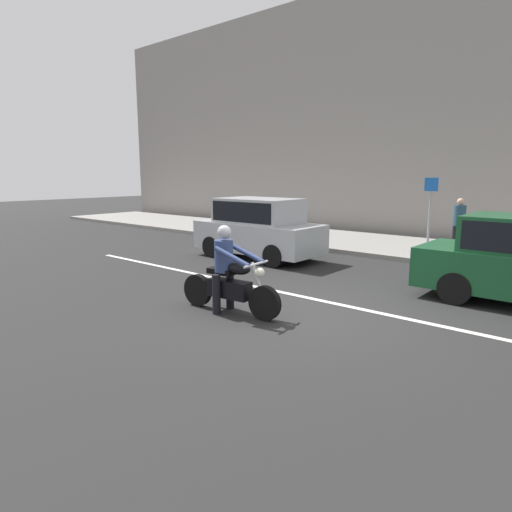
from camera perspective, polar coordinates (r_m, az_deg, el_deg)
ground_plane at (r=8.18m, az=6.30°, el=-7.37°), size 80.00×80.00×0.00m
sidewalk_slab at (r=15.30m, az=23.36°, el=0.50°), size 40.00×4.40×0.14m
building_facade at (r=18.56m, az=27.78°, el=17.07°), size 40.00×1.40×9.99m
lane_marking_stripe at (r=8.50m, az=14.97°, el=-6.96°), size 18.00×0.14×0.01m
motorcycle_with_rider_denim_blue at (r=8.04m, az=-3.54°, el=-2.79°), size 2.16×0.70×1.61m
parked_hatchback_silver at (r=13.22m, az=0.30°, el=3.69°), size 3.88×1.76×1.80m
street_sign_post at (r=15.85m, az=21.55°, el=6.28°), size 0.44×0.08×2.28m
pedestrian_bystander at (r=14.45m, az=24.71°, el=4.04°), size 0.34×0.34×1.67m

